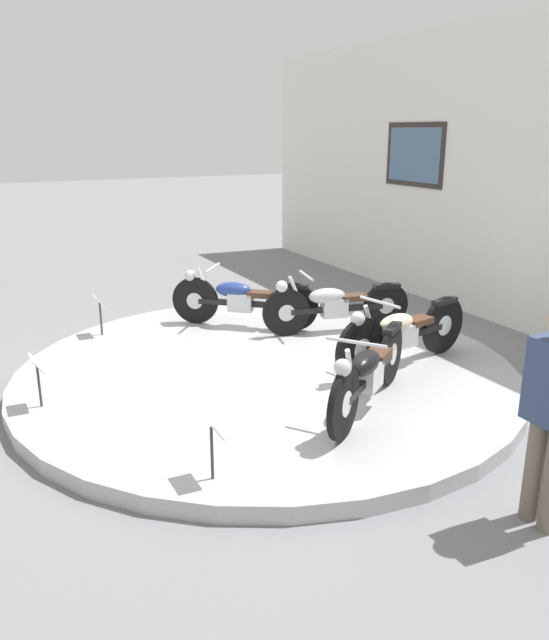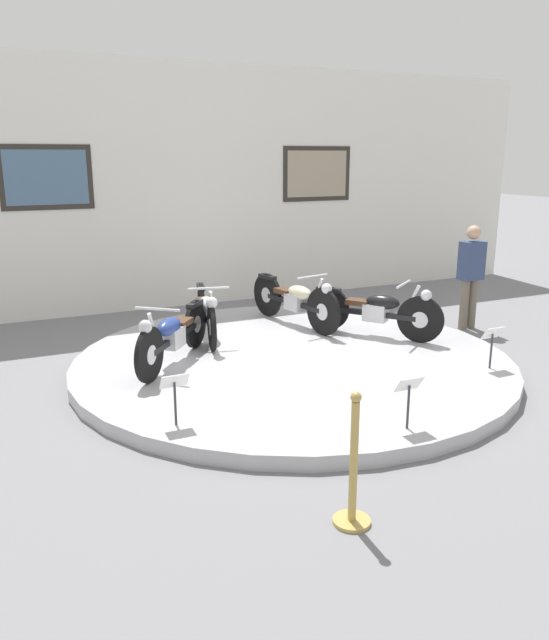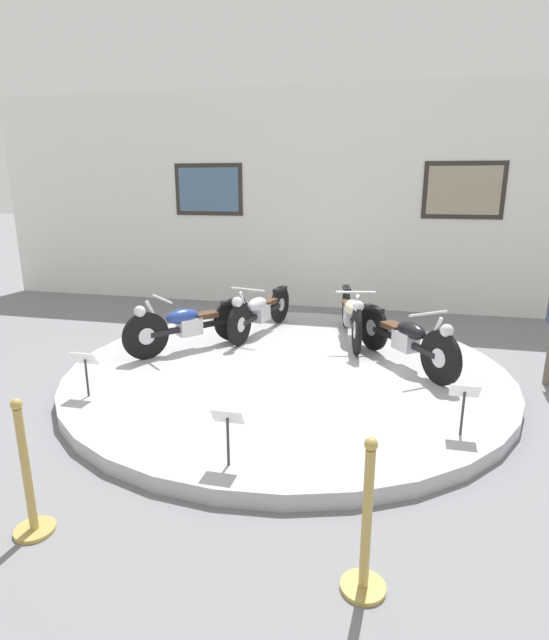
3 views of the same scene
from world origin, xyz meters
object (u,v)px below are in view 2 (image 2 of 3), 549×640
at_px(motorcycle_silver, 206,311).
at_px(info_placard_front_centre, 409,391).
at_px(motorcycle_cream, 296,299).
at_px(visitor_standing, 471,272).
at_px(info_placard_front_left, 175,388).
at_px(info_placard_front_right, 492,338).
at_px(motorcycle_black, 376,309).
at_px(stanchion_post_left_of_entry, 353,481).
at_px(motorcycle_blue, 173,334).

distance_m(motorcycle_silver, info_placard_front_centre, 3.74).
bearing_deg(motorcycle_cream, visitor_standing, -17.03).
bearing_deg(visitor_standing, info_placard_front_left, -159.79).
relative_size(info_placard_front_centre, visitor_standing, 0.32).
relative_size(info_placard_front_left, info_placard_front_right, 1.00).
bearing_deg(info_placard_front_left, motorcycle_black, 27.15).
height_order(motorcycle_silver, visitor_standing, visitor_standing).
distance_m(info_placard_front_left, info_placard_front_centre, 2.16).
xyz_separation_m(motorcycle_black, stanchion_post_left_of_entry, (-2.60, -3.61, -0.19)).
xyz_separation_m(motorcycle_cream, info_placard_front_centre, (-0.69, -3.68, -0.03)).
bearing_deg(motorcycle_black, visitor_standing, 5.73).
bearing_deg(visitor_standing, motorcycle_black, -174.27).
distance_m(motorcycle_silver, info_placard_front_right, 3.76).
relative_size(motorcycle_blue, visitor_standing, 0.97).
bearing_deg(info_placard_front_left, motorcycle_blue, 74.67).
xyz_separation_m(info_placard_front_centre, visitor_standing, (3.27, 2.89, 0.38)).
bearing_deg(motorcycle_cream, info_placard_front_right, -65.48).
xyz_separation_m(motorcycle_blue, info_placard_front_right, (3.37, -1.73, -0.01)).
distance_m(motorcycle_blue, motorcycle_black, 2.89).
bearing_deg(motorcycle_silver, stanchion_post_left_of_entry, -95.73).
bearing_deg(stanchion_post_left_of_entry, visitor_standing, 40.61).
height_order(info_placard_front_left, info_placard_front_right, same).
xyz_separation_m(motorcycle_cream, visitor_standing, (2.58, -0.79, 0.34)).
distance_m(info_placard_front_right, visitor_standing, 2.37).
bearing_deg(info_placard_front_centre, motorcycle_silver, 100.68).
distance_m(motorcycle_black, visitor_standing, 1.87).
height_order(motorcycle_blue, stanchion_post_left_of_entry, stanchion_post_left_of_entry).
distance_m(motorcycle_silver, motorcycle_black, 2.35).
height_order(motorcycle_blue, info_placard_front_right, motorcycle_blue).
height_order(motorcycle_cream, info_placard_front_centre, motorcycle_cream).
xyz_separation_m(motorcycle_silver, stanchion_post_left_of_entry, (-0.46, -4.57, -0.18)).
xyz_separation_m(motorcycle_blue, info_placard_front_centre, (1.45, -2.71, -0.01)).
bearing_deg(visitor_standing, info_placard_front_right, -125.17).
height_order(motorcycle_black, info_placard_front_left, motorcycle_black).
relative_size(motorcycle_blue, motorcycle_silver, 0.81).
distance_m(motorcycle_cream, stanchion_post_left_of_entry, 4.94).
relative_size(motorcycle_cream, info_placard_front_centre, 3.90).
height_order(motorcycle_blue, motorcycle_silver, motorcycle_blue).
xyz_separation_m(motorcycle_cream, info_placard_front_left, (-2.61, -2.70, -0.03)).
distance_m(motorcycle_black, stanchion_post_left_of_entry, 4.45).
relative_size(motorcycle_cream, motorcycle_black, 1.22).
relative_size(motorcycle_blue, info_placard_front_right, 3.04).
bearing_deg(info_placard_front_centre, stanchion_post_left_of_entry, -141.91).
bearing_deg(motorcycle_black, motorcycle_cream, 127.83).
bearing_deg(motorcycle_silver, motorcycle_black, -24.36).
distance_m(info_placard_front_left, info_placard_front_right, 3.84).
height_order(info_placard_front_left, visitor_standing, visitor_standing).
bearing_deg(info_placard_front_left, stanchion_post_left_of_entry, -67.72).
bearing_deg(info_placard_front_centre, motorcycle_blue, 118.16).
relative_size(motorcycle_silver, stanchion_post_left_of_entry, 1.88).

